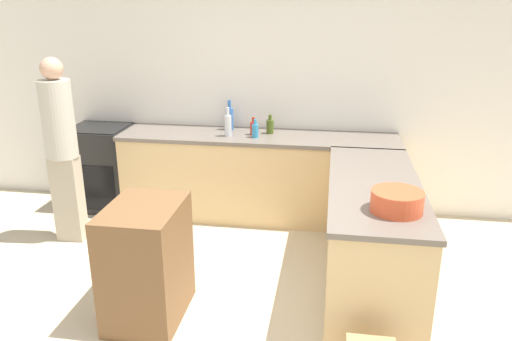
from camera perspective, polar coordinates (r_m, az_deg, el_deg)
The scene contains 13 objects.
ground_plane at distance 3.67m, azimuth -4.93°, elevation -18.35°, with size 14.00×14.00×0.00m, color beige.
wall_back at distance 5.37m, azimuth 0.83°, elevation 9.64°, with size 8.00×0.06×2.70m.
counter_back at distance 5.27m, azimuth 0.25°, elevation -0.65°, with size 2.87×0.66×0.90m.
counter_peninsula at distance 4.08m, azimuth 12.96°, elevation -7.23°, with size 0.69×1.89×0.90m.
range_oven at distance 5.80m, azimuth -17.18°, elevation 0.38°, with size 0.64×0.59×0.91m.
island_table at distance 3.72m, azimuth -12.38°, elevation -10.22°, with size 0.50×0.68×0.87m.
mixing_bowl at distance 3.39m, azimuth 15.80°, elevation -3.41°, with size 0.34×0.34×0.14m.
olive_oil_bottle at distance 5.18m, azimuth 1.61°, elevation 5.11°, with size 0.08×0.08×0.20m.
vinegar_bottle_clear at distance 5.07m, azimuth -3.22°, elevation 5.22°, with size 0.07×0.07×0.30m.
dish_soap_bottle at distance 5.03m, azimuth -0.10°, elevation 4.63°, with size 0.07×0.07×0.19m.
hot_sauce_bottle at distance 5.13m, azimuth -0.30°, elevation 4.90°, with size 0.07×0.07×0.18m.
water_bottle_blue at distance 5.33m, azimuth -3.03°, elevation 6.01°, with size 0.08×0.08×0.32m.
person_by_range at distance 4.92m, azimuth -21.36°, elevation 2.89°, with size 0.29×0.29×1.75m.
Camera 1 is at (0.75, -2.83, 2.22)m, focal length 35.00 mm.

